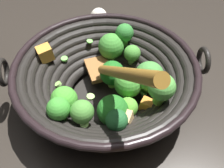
{
  "coord_description": "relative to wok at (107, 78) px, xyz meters",
  "views": [
    {
      "loc": [
        0.19,
        0.3,
        0.43
      ],
      "look_at": [
        -0.02,
        -0.01,
        0.03
      ],
      "focal_mm": 41.54,
      "sensor_mm": 36.0,
      "label": 1
    }
  ],
  "objects": [
    {
      "name": "ground_plane",
      "position": [
        0.0,
        -0.0,
        -0.07
      ],
      "size": [
        4.0,
        4.0,
        0.0
      ],
      "primitive_type": "plane",
      "color": "#28231E"
    },
    {
      "name": "wok",
      "position": [
        0.0,
        0.0,
        0.0
      ],
      "size": [
        0.36,
        0.37,
        0.26
      ],
      "color": "black",
      "rests_on": "ground"
    },
    {
      "name": "garlic_bulb",
      "position": [
        -0.14,
        -0.25,
        -0.04
      ],
      "size": [
        0.05,
        0.05,
        0.05
      ],
      "primitive_type": "sphere",
      "color": "silver",
      "rests_on": "ground"
    }
  ]
}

